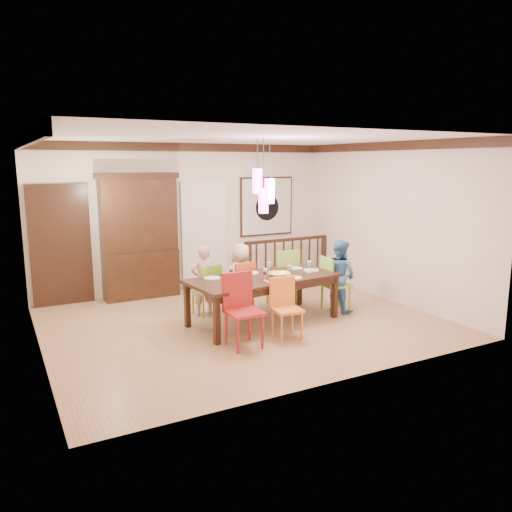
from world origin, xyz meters
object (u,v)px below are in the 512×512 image
person_far_left (203,281)px  person_end_right (340,275)px  chair_end_right (336,280)px  balustrade (288,260)px  dining_table (263,281)px  china_hutch (139,236)px  person_far_mid (241,276)px  chair_far_left (206,286)px

person_far_left → person_end_right: 2.34m
chair_end_right → balustrade: size_ratio=0.46×
dining_table → chair_end_right: (1.42, -0.03, -0.13)m
chair_end_right → china_hutch: size_ratio=0.40×
balustrade → person_far_mid: person_far_mid is taller
balustrade → china_hutch: bearing=173.1°
balustrade → person_end_right: (-0.28, -2.14, 0.12)m
chair_end_right → person_end_right: size_ratio=0.76×
china_hutch → person_far_mid: bearing=-50.2°
china_hutch → person_far_mid: china_hutch is taller
dining_table → chair_far_left: bearing=123.2°
dining_table → chair_end_right: chair_end_right is taller
person_far_mid → person_end_right: (1.45, -0.89, 0.04)m
person_far_mid → person_end_right: size_ratio=0.93×
chair_end_right → china_hutch: 3.74m
chair_end_right → china_hutch: china_hutch is taller
balustrade → person_far_mid: size_ratio=1.77×
balustrade → person_far_left: 2.77m
balustrade → dining_table: bearing=-130.3°
chair_far_left → person_end_right: size_ratio=0.71×
person_far_mid → dining_table: bearing=63.2°
chair_end_right → china_hutch: bearing=54.8°
china_hutch → balustrade: 3.16m
person_end_right → person_far_mid: bearing=45.9°
person_end_right → china_hutch: bearing=35.7°
china_hutch → chair_far_left: bearing=-68.3°
dining_table → person_far_left: (-0.70, 0.81, -0.08)m
chair_far_left → person_far_left: person_far_left is taller
china_hutch → person_far_left: bearing=-69.6°
person_end_right → dining_table: bearing=75.8°
person_far_mid → person_end_right: 1.70m
china_hutch → balustrade: size_ratio=1.15×
chair_far_left → chair_end_right: chair_end_right is taller
dining_table → person_end_right: size_ratio=2.01×
person_far_left → person_end_right: person_end_right is taller
chair_end_right → balustrade: balustrade is taller
chair_far_left → china_hutch: size_ratio=0.37×
chair_end_right → balustrade: bearing=-2.0°
chair_far_left → person_end_right: person_end_right is taller
balustrade → person_end_right: bearing=-97.9°
chair_end_right → person_end_right: (0.06, -0.02, 0.08)m
chair_end_right → balustrade: 2.16m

